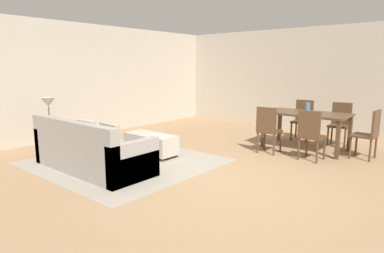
{
  "coord_description": "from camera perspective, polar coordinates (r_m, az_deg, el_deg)",
  "views": [
    {
      "loc": [
        2.77,
        -3.86,
        1.69
      ],
      "look_at": [
        -0.98,
        0.62,
        0.63
      ],
      "focal_mm": 31.18,
      "sensor_mm": 36.0,
      "label": 1
    }
  ],
  "objects": [
    {
      "name": "ground_plane",
      "position": [
        5.04,
        4.06,
        -9.34
      ],
      "size": [
        10.8,
        10.8,
        0.0
      ],
      "primitive_type": "plane",
      "color": "#9E7A56"
    },
    {
      "name": "wall_back",
      "position": [
        9.29,
        22.75,
        7.38
      ],
      "size": [
        9.0,
        0.12,
        2.7
      ],
      "primitive_type": "cube",
      "color": "#BCB2A0",
      "rests_on": "ground_plane"
    },
    {
      "name": "wall_left",
      "position": [
        8.48,
        -19.28,
        7.4
      ],
      "size": [
        0.12,
        11.0,
        2.7
      ],
      "primitive_type": "cube",
      "color": "#BCB2A0",
      "rests_on": "ground_plane"
    },
    {
      "name": "area_rug",
      "position": [
        6.15,
        -11.44,
        -5.84
      ],
      "size": [
        3.0,
        2.8,
        0.01
      ],
      "primitive_type": "cube",
      "color": "gray",
      "rests_on": "ground_plane"
    },
    {
      "name": "couch",
      "position": [
        5.74,
        -16.96,
        -4.23
      ],
      "size": [
        2.2,
        0.9,
        0.86
      ],
      "color": "gray",
      "rests_on": "ground_plane"
    },
    {
      "name": "ottoman_table",
      "position": [
        6.44,
        -7.05,
        -2.85
      ],
      "size": [
        1.08,
        0.45,
        0.41
      ],
      "color": "#B7AD9E",
      "rests_on": "ground_plane"
    },
    {
      "name": "side_table",
      "position": [
        6.93,
        -23.06,
        -0.76
      ],
      "size": [
        0.4,
        0.4,
        0.59
      ],
      "color": "olive",
      "rests_on": "ground_plane"
    },
    {
      "name": "table_lamp",
      "position": [
        6.85,
        -23.37,
        3.65
      ],
      "size": [
        0.26,
        0.26,
        0.53
      ],
      "color": "brown",
      "rests_on": "side_table"
    },
    {
      "name": "dining_table",
      "position": [
        7.19,
        18.96,
        1.53
      ],
      "size": [
        1.63,
        0.9,
        0.76
      ],
      "color": "#513823",
      "rests_on": "ground_plane"
    },
    {
      "name": "dining_chair_near_left",
      "position": [
        6.65,
        12.87,
        -0.13
      ],
      "size": [
        0.43,
        0.43,
        0.92
      ],
      "color": "#513823",
      "rests_on": "ground_plane"
    },
    {
      "name": "dining_chair_near_right",
      "position": [
        6.33,
        19.64,
        -0.98
      ],
      "size": [
        0.42,
        0.42,
        0.92
      ],
      "color": "#513823",
      "rests_on": "ground_plane"
    },
    {
      "name": "dining_chair_far_left",
      "position": [
        8.12,
        18.42,
        1.46
      ],
      "size": [
        0.43,
        0.43,
        0.92
      ],
      "color": "#513823",
      "rests_on": "ground_plane"
    },
    {
      "name": "dining_chair_far_right",
      "position": [
        7.85,
        24.01,
        0.8
      ],
      "size": [
        0.43,
        0.43,
        0.92
      ],
      "color": "#513823",
      "rests_on": "ground_plane"
    },
    {
      "name": "dining_chair_head_east",
      "position": [
        6.87,
        28.08,
        -0.76
      ],
      "size": [
        0.42,
        0.42,
        0.92
      ],
      "color": "#513823",
      "rests_on": "ground_plane"
    },
    {
      "name": "vase_centerpiece",
      "position": [
        7.2,
        19.15,
        3.08
      ],
      "size": [
        0.1,
        0.1,
        0.2
      ],
      "primitive_type": "cylinder",
      "color": "slate",
      "rests_on": "dining_table"
    }
  ]
}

